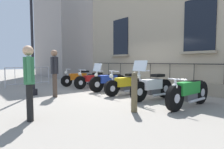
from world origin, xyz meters
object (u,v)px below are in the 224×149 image
motorcycle_blue (108,81)px  pedestrian_standing (29,78)px  crowd_barrier (29,76)px  pedestrian_walking (54,70)px  motorcycle_green (189,92)px  lamppost (31,15)px  motorcycle_yellow (126,85)px  motorcycle_white (152,87)px  motorcycle_red (93,80)px  motorcycle_orange (79,78)px  bollard (134,92)px

motorcycle_blue → pedestrian_standing: bearing=27.5°
crowd_barrier → pedestrian_walking: size_ratio=1.32×
motorcycle_green → lamppost: lamppost is taller
motorcycle_yellow → motorcycle_green: size_ratio=0.90×
motorcycle_white → motorcycle_green: motorcycle_white is taller
motorcycle_red → motorcycle_orange: bearing=-84.6°
motorcycle_blue → motorcycle_white: (0.02, 2.45, 0.00)m
motorcycle_red → bollard: 4.73m
motorcycle_orange → lamppost: 4.17m
motorcycle_green → bollard: 1.75m
crowd_barrier → motorcycle_white: bearing=108.7°
motorcycle_white → lamppost: size_ratio=0.43×
pedestrian_walking → motorcycle_white: bearing=131.6°
lamppost → bollard: 5.16m
crowd_barrier → pedestrian_walking: bearing=87.9°
motorcycle_blue → lamppost: lamppost is taller
lamppost → crowd_barrier: size_ratio=1.97×
lamppost → pedestrian_standing: 4.03m
motorcycle_white → pedestrian_standing: bearing=-5.8°
motorcycle_yellow → crowd_barrier: 5.80m
motorcycle_green → motorcycle_orange: bearing=-89.4°
motorcycle_red → lamppost: 4.02m
motorcycle_orange → pedestrian_standing: (3.85, 4.59, 0.55)m
motorcycle_blue → crowd_barrier: motorcycle_blue is taller
motorcycle_green → pedestrian_standing: 4.31m
lamppost → pedestrian_standing: lamppost is taller
motorcycle_yellow → pedestrian_standing: bearing=12.7°
motorcycle_orange → crowd_barrier: 2.74m
motorcycle_yellow → pedestrian_walking: bearing=-31.3°
motorcycle_red → bollard: (1.66, 4.43, 0.13)m
motorcycle_red → pedestrian_standing: (3.97, 3.38, 0.54)m
motorcycle_orange → motorcycle_blue: 2.54m
motorcycle_orange → pedestrian_standing: bearing=50.0°
crowd_barrier → bollard: (-0.64, 7.29, -0.03)m
crowd_barrier → pedestrian_walking: (0.14, 3.94, 0.45)m
motorcycle_yellow → motorcycle_green: bearing=91.0°
motorcycle_green → crowd_barrier: bearing=-74.3°
motorcycle_blue → lamppost: 4.13m
lamppost → pedestrian_standing: size_ratio=2.73×
crowd_barrier → motorcycle_orange: bearing=142.9°
motorcycle_green → motorcycle_blue: bearing=-90.3°
motorcycle_red → pedestrian_walking: 2.73m
motorcycle_orange → motorcycle_red: bearing=95.4°
motorcycle_orange → motorcycle_blue: (-0.09, 2.54, 0.05)m
pedestrian_standing → motorcycle_orange: bearing=-130.0°
motorcycle_green → crowd_barrier: 8.28m
motorcycle_yellow → pedestrian_standing: (3.87, 0.87, 0.54)m
motorcycle_orange → motorcycle_red: motorcycle_orange is taller
motorcycle_orange → motorcycle_red: size_ratio=0.98×
pedestrian_standing → motorcycle_red: bearing=-139.6°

